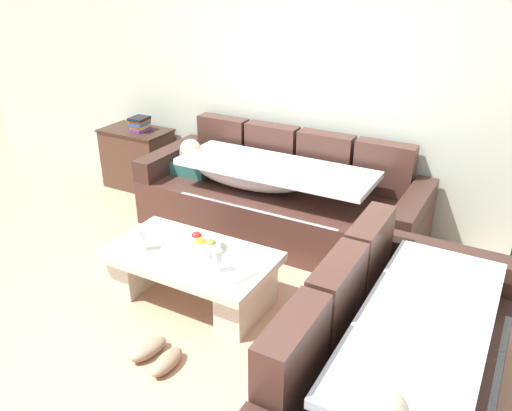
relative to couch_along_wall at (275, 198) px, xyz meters
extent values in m
plane|color=tan|center=(0.21, -1.63, -0.33)|extent=(14.00, 14.00, 0.00)
cube|color=beige|center=(0.21, 0.52, 1.02)|extent=(9.00, 0.10, 2.70)
cube|color=#432821|center=(0.04, -0.03, -0.12)|extent=(2.51, 0.92, 0.42)
cube|color=#432821|center=(-0.76, 0.35, 0.32)|extent=(0.50, 0.16, 0.46)
cube|color=#432821|center=(-0.22, 0.35, 0.32)|extent=(0.50, 0.16, 0.46)
cube|color=#432821|center=(0.31, 0.35, 0.32)|extent=(0.50, 0.16, 0.46)
cube|color=#432821|center=(0.85, 0.35, 0.32)|extent=(0.50, 0.16, 0.46)
cube|color=#35201A|center=(-1.12, -0.03, 0.19)|extent=(0.18, 0.92, 0.20)
cube|color=#35201A|center=(1.21, -0.03, 0.19)|extent=(0.18, 0.92, 0.20)
cube|color=#2D6660|center=(-0.85, -0.04, 0.15)|extent=(0.36, 0.28, 0.11)
sphere|color=#936B4C|center=(-0.85, -0.08, 0.31)|extent=(0.21, 0.21, 0.21)
sphere|color=#CCB793|center=(-0.85, -0.08, 0.34)|extent=(0.20, 0.20, 0.20)
ellipsoid|color=silver|center=(-0.23, -0.08, 0.23)|extent=(1.10, 0.44, 0.28)
cube|color=silver|center=(0.04, -0.10, 0.33)|extent=(1.70, 0.60, 0.05)
cube|color=silver|center=(0.04, -0.47, -0.10)|extent=(1.44, 0.04, 0.38)
cube|color=#432821|center=(1.55, -1.61, -0.12)|extent=(0.92, 1.97, 0.42)
cube|color=#432821|center=(1.17, -2.15, 0.32)|extent=(0.16, 0.51, 0.46)
cube|color=#432821|center=(1.17, -1.61, 0.32)|extent=(0.16, 0.51, 0.46)
cube|color=#432821|center=(1.17, -1.07, 0.32)|extent=(0.16, 0.51, 0.46)
cube|color=#35201A|center=(1.55, -0.71, 0.19)|extent=(0.92, 0.18, 0.20)
sphere|color=#CCB793|center=(1.60, -2.24, 0.34)|extent=(0.20, 0.20, 0.20)
ellipsoid|color=silver|center=(1.60, -1.62, 0.23)|extent=(0.44, 1.05, 0.28)
cube|color=silver|center=(1.62, -1.61, 0.33)|extent=(0.60, 1.48, 0.05)
cube|color=beige|center=(-0.05, -1.22, 0.02)|extent=(1.20, 0.68, 0.06)
cube|color=beige|center=(-0.51, -1.22, -0.17)|extent=(0.20, 0.54, 0.32)
cube|color=beige|center=(0.41, -1.22, -0.17)|extent=(0.20, 0.54, 0.32)
cylinder|color=silver|center=(-0.01, -1.14, 0.09)|extent=(0.28, 0.28, 0.07)
sphere|color=#AB1D16|center=(-0.09, -1.09, 0.11)|extent=(0.08, 0.08, 0.08)
sphere|color=orange|center=(-0.01, -1.15, 0.11)|extent=(0.08, 0.08, 0.08)
sphere|color=olive|center=(0.06, -1.14, 0.11)|extent=(0.08, 0.08, 0.08)
cylinder|color=silver|center=(-0.38, -1.35, 0.06)|extent=(0.06, 0.06, 0.01)
cylinder|color=silver|center=(-0.38, -1.35, 0.10)|extent=(0.01, 0.01, 0.07)
cylinder|color=silver|center=(-0.38, -1.35, 0.18)|extent=(0.07, 0.07, 0.08)
cylinder|color=silver|center=(0.25, -1.34, 0.06)|extent=(0.06, 0.06, 0.01)
cylinder|color=silver|center=(0.25, -1.34, 0.10)|extent=(0.01, 0.01, 0.07)
cylinder|color=silver|center=(0.25, -1.34, 0.18)|extent=(0.07, 0.07, 0.08)
cube|color=white|center=(0.33, -1.27, 0.06)|extent=(0.33, 0.29, 0.01)
cube|color=#473023|center=(-1.77, 0.22, -0.02)|extent=(0.70, 0.42, 0.62)
cube|color=#322218|center=(-1.77, 0.22, 0.30)|extent=(0.72, 0.44, 0.02)
cube|color=#72337F|center=(-1.70, 0.23, 0.33)|extent=(0.14, 0.21, 0.03)
cube|color=gold|center=(-1.71, 0.23, 0.36)|extent=(0.16, 0.19, 0.03)
cube|color=#2D569E|center=(-1.71, 0.22, 0.39)|extent=(0.16, 0.19, 0.03)
cube|color=#B76623|center=(-1.71, 0.23, 0.42)|extent=(0.16, 0.20, 0.03)
cube|color=black|center=(-1.70, 0.22, 0.44)|extent=(0.18, 0.20, 0.03)
cylinder|color=black|center=(1.95, 0.10, -0.32)|extent=(0.28, 0.28, 0.02)
ellipsoid|color=#8C7259|center=(0.06, -1.86, -0.28)|extent=(0.17, 0.29, 0.09)
ellipsoid|color=#8C7259|center=(0.23, -1.90, -0.28)|extent=(0.12, 0.27, 0.09)
camera|label=1|loc=(1.90, -3.79, 1.94)|focal=36.66mm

